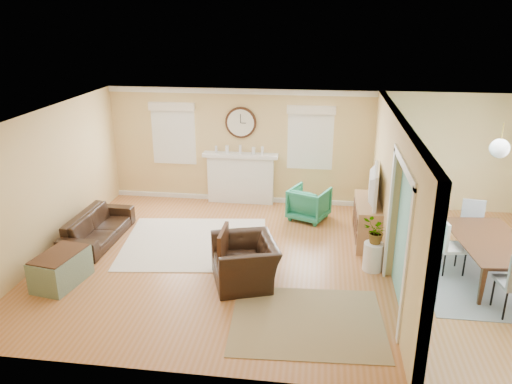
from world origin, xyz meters
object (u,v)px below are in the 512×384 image
Objects in this scene: green_chair at (309,203)px; dining_table at (490,259)px; sofa at (98,227)px; credenza at (367,221)px; eames_chair at (245,262)px.

dining_table is (3.05, -2.10, -0.01)m from green_chair.
green_chair is 3.70m from dining_table.
sofa is 5.16m from credenza.
green_chair is 0.40× the size of dining_table.
dining_table reaches higher than sofa.
dining_table is (3.99, 0.70, -0.02)m from eames_chair.
sofa is 4.29m from green_chair.
eames_chair reaches higher than sofa.
eames_chair reaches higher than dining_table.
credenza reaches higher than green_chair.
credenza is 0.71× the size of dining_table.
sofa is at bearing -172.30° from credenza.
eames_chair is 2.78m from credenza.
eames_chair reaches higher than green_chair.
green_chair is at bearing 49.43° from dining_table.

